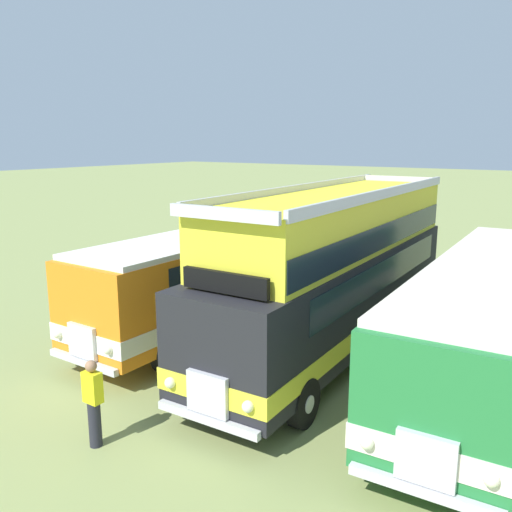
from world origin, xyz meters
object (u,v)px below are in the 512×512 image
at_px(bus_second_in_row, 337,267).
at_px(marshal_person, 93,403).
at_px(bus_first_in_row, 220,270).
at_px(bus_third_in_row, 490,314).

height_order(bus_second_in_row, marshal_person, bus_second_in_row).
xyz_separation_m(bus_first_in_row, bus_second_in_row, (3.92, 0.15, 0.61)).
xyz_separation_m(bus_first_in_row, bus_third_in_row, (7.84, 0.13, 0.00)).
bearing_deg(bus_first_in_row, marshal_person, -71.13).
height_order(bus_first_in_row, marshal_person, bus_first_in_row).
distance_m(bus_third_in_row, marshal_person, 8.91).
xyz_separation_m(bus_third_in_row, marshal_person, (-5.51, -6.94, -0.87)).
distance_m(bus_second_in_row, marshal_person, 7.29).
relative_size(bus_second_in_row, bus_third_in_row, 1.02).
relative_size(bus_first_in_row, marshal_person, 6.07).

